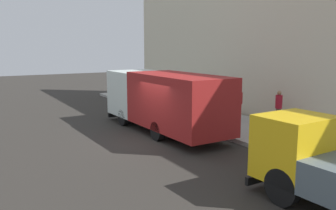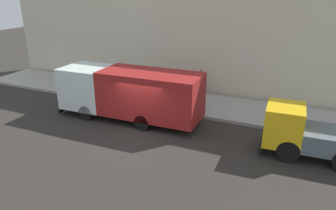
{
  "view_description": "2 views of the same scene",
  "coord_description": "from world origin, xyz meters",
  "px_view_note": "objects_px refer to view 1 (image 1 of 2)",
  "views": [
    {
      "loc": [
        -6.84,
        -13.28,
        4.09
      ],
      "look_at": [
        1.48,
        1.02,
        1.33
      ],
      "focal_mm": 37.93,
      "sensor_mm": 36.0,
      "label": 1
    },
    {
      "loc": [
        -12.87,
        -7.42,
        7.18
      ],
      "look_at": [
        1.52,
        -1.0,
        1.13
      ],
      "focal_mm": 33.73,
      "sensor_mm": 36.0,
      "label": 2
    }
  ],
  "objects_px": {
    "large_utility_truck": "(163,99)",
    "pedestrian_standing": "(239,104)",
    "pedestrian_third": "(279,107)",
    "pedestrian_walking": "(187,98)"
  },
  "relations": [
    {
      "from": "large_utility_truck",
      "to": "pedestrian_standing",
      "type": "relative_size",
      "value": 4.79
    },
    {
      "from": "large_utility_truck",
      "to": "pedestrian_standing",
      "type": "distance_m",
      "value": 4.33
    },
    {
      "from": "pedestrian_third",
      "to": "pedestrian_standing",
      "type": "bearing_deg",
      "value": 58.37
    },
    {
      "from": "pedestrian_walking",
      "to": "pedestrian_third",
      "type": "distance_m",
      "value": 5.32
    },
    {
      "from": "pedestrian_standing",
      "to": "pedestrian_third",
      "type": "xyz_separation_m",
      "value": [
        0.85,
        -1.93,
        0.02
      ]
    },
    {
      "from": "large_utility_truck",
      "to": "pedestrian_walking",
      "type": "distance_m",
      "value": 3.77
    },
    {
      "from": "large_utility_truck",
      "to": "pedestrian_walking",
      "type": "relative_size",
      "value": 4.65
    },
    {
      "from": "pedestrian_standing",
      "to": "large_utility_truck",
      "type": "bearing_deg",
      "value": 114.6
    },
    {
      "from": "large_utility_truck",
      "to": "pedestrian_third",
      "type": "relative_size",
      "value": 4.73
    },
    {
      "from": "pedestrian_walking",
      "to": "pedestrian_third",
      "type": "bearing_deg",
      "value": -178.14
    }
  ]
}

